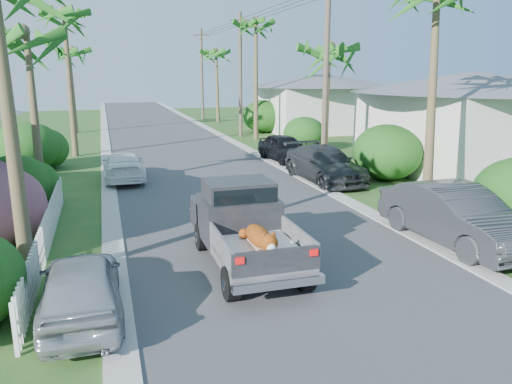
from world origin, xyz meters
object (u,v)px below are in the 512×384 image
object	(u,v)px
palm_l_d	(69,50)
palm_r_c	(256,22)
utility_pole_b	(326,76)
parked_car_lf	(123,167)
utility_pole_c	(240,74)
parked_car_rf	(284,148)
parked_car_rn	(455,216)
house_right_near	(470,125)
parked_car_rm	(325,164)
palm_l_b	(26,33)
palm_r_b	(328,48)
parked_car_ln	(81,287)
utility_pole_d	(202,74)
palm_l_c	(64,13)
house_right_far	(320,105)
pickup_truck	(242,223)
palm_r_d	(217,51)

from	to	relation	value
palm_l_d	palm_r_c	world-z (taller)	palm_r_c
palm_r_c	utility_pole_b	size ratio (longest dim) A/B	1.04
parked_car_lf	utility_pole_c	bearing A→B (deg)	-124.01
parked_car_rf	palm_r_c	world-z (taller)	palm_r_c
parked_car_rn	house_right_near	xyz separation A→B (m)	(8.05, 9.33, 1.39)
parked_car_rm	palm_l_b	distance (m)	12.98
parked_car_rf	palm_l_d	size ratio (longest dim) A/B	0.56
parked_car_rn	palm_r_b	world-z (taller)	palm_r_b
parked_car_ln	utility_pole_d	world-z (taller)	utility_pole_d
palm_l_c	utility_pole_d	bearing A→B (deg)	61.08
parked_car_rn	parked_car_lf	world-z (taller)	parked_car_rn
parked_car_rf	utility_pole_b	size ratio (longest dim) A/B	0.48
house_right_far	palm_l_d	bearing A→B (deg)	168.41
palm_r_c	house_right_far	distance (m)	9.90
parked_car_rm	house_right_far	bearing A→B (deg)	63.46
parked_car_rn	palm_l_d	world-z (taller)	palm_l_d
parked_car_rn	parked_car_rf	world-z (taller)	parked_car_rn
house_right_near	utility_pole_b	xyz separation A→B (m)	(-7.40, 1.00, 2.38)
palm_r_c	pickup_truck	bearing A→B (deg)	-107.80
house_right_near	palm_r_d	bearing A→B (deg)	103.07
parked_car_rn	utility_pole_d	size ratio (longest dim) A/B	0.56
parked_car_rf	palm_l_b	xyz separation A→B (m)	(-11.80, -4.77, 5.42)
parked_car_rn	utility_pole_d	bearing A→B (deg)	86.37
pickup_truck	parked_car_ln	bearing A→B (deg)	-151.07
utility_pole_c	utility_pole_d	xyz separation A→B (m)	(0.00, 15.00, 0.00)
palm_r_b	utility_pole_b	size ratio (longest dim) A/B	0.80
palm_r_b	parked_car_rm	bearing A→B (deg)	-114.78
palm_l_c	palm_r_d	distance (m)	21.95
palm_l_b	palm_r_c	xyz separation A→B (m)	(13.00, 14.00, 1.96)
parked_car_ln	palm_r_b	distance (m)	18.81
house_right_far	palm_l_b	bearing A→B (deg)	-137.73
palm_r_b	utility_pole_c	xyz separation A→B (m)	(-1.00, 13.00, -1.35)
parked_car_rn	palm_r_d	bearing A→B (deg)	84.92
palm_l_b	parked_car_rn	bearing A→B (deg)	-38.43
house_right_far	parked_car_lf	bearing A→B (deg)	-136.53
parked_car_rf	palm_l_c	size ratio (longest dim) A/B	0.47
pickup_truck	parked_car_rm	distance (m)	10.27
palm_r_c	palm_r_d	xyz separation A→B (m)	(0.30, 14.00, -1.37)
parked_car_ln	house_right_far	world-z (taller)	house_right_far
parked_car_rn	house_right_far	world-z (taller)	house_right_far
palm_r_b	pickup_truck	bearing A→B (deg)	-123.28
parked_car_lf	palm_r_b	xyz separation A→B (m)	(10.20, 0.74, 5.32)
parked_car_ln	palm_r_d	xyz separation A→B (m)	(11.46, 38.87, 6.08)
utility_pole_c	palm_l_b	bearing A→B (deg)	-127.78
palm_l_b	palm_r_d	world-z (taller)	palm_r_d
parked_car_lf	parked_car_ln	bearing A→B (deg)	83.88
pickup_truck	house_right_near	size ratio (longest dim) A/B	0.57
palm_l_d	palm_r_d	bearing A→B (deg)	24.78
house_right_near	utility_pole_d	distance (m)	31.96
parked_car_rn	palm_r_d	xyz separation A→B (m)	(1.55, 37.33, 5.90)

